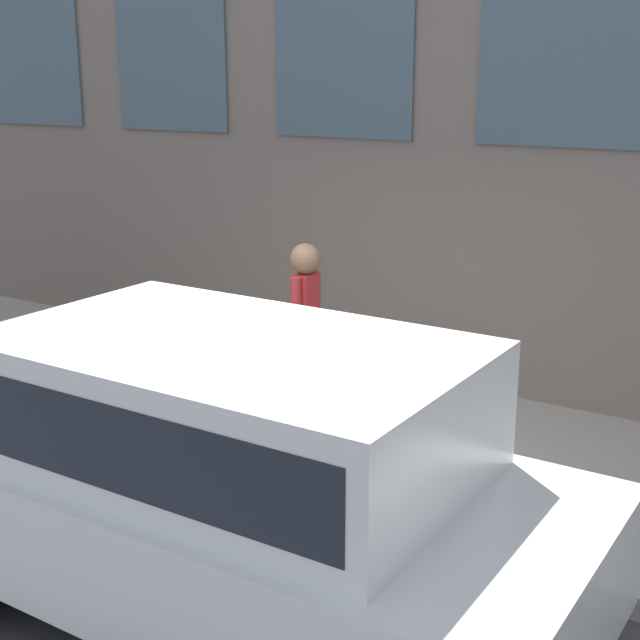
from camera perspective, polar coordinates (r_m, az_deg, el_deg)
ground_plane at (r=6.87m, az=-3.24°, el=-11.92°), size 80.00×80.00×0.00m
sidewalk at (r=7.94m, az=2.87°, el=-7.39°), size 2.88×60.00×0.16m
fire_hydrant at (r=7.11m, az=1.00°, el=-6.36°), size 0.32×0.43×0.70m
person at (r=7.60m, az=-0.93°, el=0.08°), size 0.40×0.26×1.64m
parked_truck_white_near at (r=5.19m, az=-6.11°, el=-9.25°), size 1.89×4.36×1.76m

